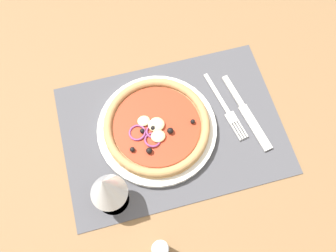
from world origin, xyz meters
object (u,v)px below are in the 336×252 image
(knife, at_px, (246,113))
(pepper_shaker, at_px, (160,250))
(pizza, at_px, (157,126))
(fork, at_px, (226,109))
(plate, at_px, (157,129))
(wine_glass, at_px, (106,188))

(knife, distance_m, pepper_shaker, 0.35)
(pizza, height_order, fork, pizza)
(pizza, relative_size, pepper_shaker, 3.43)
(fork, bearing_deg, plate, -98.00)
(pizza, xyz_separation_m, fork, (-0.16, -0.01, -0.02))
(knife, height_order, pepper_shaker, pepper_shaker)
(plate, height_order, wine_glass, wine_glass)
(plate, bearing_deg, fork, -177.15)
(pizza, xyz_separation_m, wine_glass, (0.12, 0.12, 0.07))
(plate, relative_size, pepper_shaker, 3.90)
(plate, xyz_separation_m, fork, (-0.16, -0.01, -0.00))
(plate, distance_m, wine_glass, 0.20)
(knife, relative_size, pepper_shaker, 2.98)
(knife, bearing_deg, plate, -103.59)
(fork, relative_size, wine_glass, 1.21)
(fork, xyz_separation_m, wine_glass, (0.29, 0.13, 0.09))
(pepper_shaker, bearing_deg, fork, -130.60)
(pizza, bearing_deg, fork, -177.02)
(fork, bearing_deg, knife, 53.03)
(plate, height_order, fork, plate)
(pizza, bearing_deg, knife, 176.85)
(plate, xyz_separation_m, pepper_shaker, (0.06, 0.25, 0.02))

